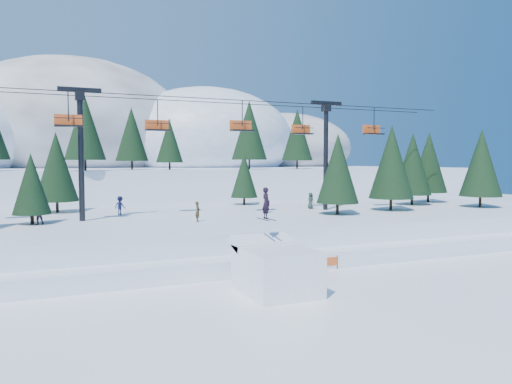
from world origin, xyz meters
name	(u,v)px	position (x,y,z in m)	size (l,w,h in m)	color
ground	(293,298)	(0.00, 0.00, 0.00)	(160.00, 160.00, 0.00)	white
mid_shelf	(194,230)	(0.00, 18.00, 1.25)	(70.00, 22.00, 2.50)	white
berm	(237,260)	(0.00, 8.00, 0.55)	(70.00, 6.00, 1.10)	white
mountain_ridge	(79,147)	(-5.09, 73.35, 9.64)	(119.00, 61.13, 26.46)	white
jump_kicker	(276,268)	(-0.35, 1.36, 1.34)	(3.59, 4.90, 5.67)	white
chairlift	(211,136)	(1.56, 18.05, 9.32)	(46.00, 3.21, 10.28)	black
conifer_stand	(212,165)	(1.79, 18.37, 6.82)	(62.31, 15.74, 8.72)	black
distant_skiers	(180,206)	(-1.07, 18.47, 3.33)	(25.16, 8.15, 1.80)	#422941
banner_near	(320,263)	(4.56, 4.94, 0.54)	(2.86, 0.18, 0.90)	black
banner_far	(373,253)	(9.89, 6.45, 0.54)	(2.71, 0.98, 0.90)	black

